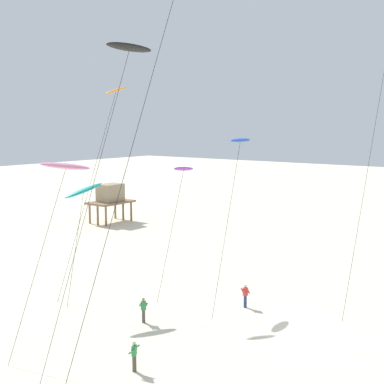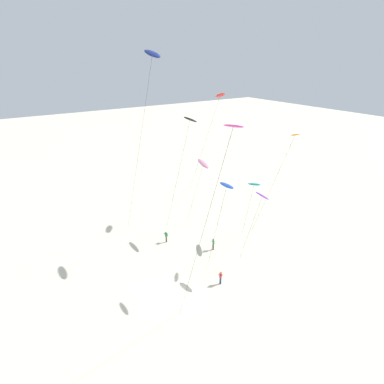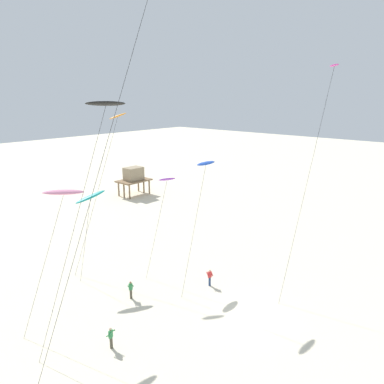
% 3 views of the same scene
% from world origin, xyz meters
% --- Properties ---
extents(ground_plane, '(260.00, 260.00, 0.00)m').
position_xyz_m(ground_plane, '(0.00, 0.00, 0.00)').
color(ground_plane, beige).
extents(kite_navy, '(11.87, 0.98, 25.07)m').
position_xyz_m(kite_navy, '(-7.46, 2.64, 24.29)').
color(kite_navy, navy).
rests_on(kite_navy, ground).
extents(kite_pink, '(5.93, 1.39, 10.99)m').
position_xyz_m(kite_pink, '(-9.59, 10.95, 10.50)').
color(kite_pink, pink).
rests_on(kite_pink, ground).
extents(kite_blue, '(4.38, 0.70, 12.04)m').
position_xyz_m(kite_blue, '(1.41, 5.98, 11.72)').
color(kite_blue, blue).
rests_on(kite_blue, ground).
extents(kite_magenta, '(8.20, 0.61, 20.47)m').
position_xyz_m(kite_magenta, '(10.13, -1.15, 19.45)').
color(kite_magenta, '#D8339E').
rests_on(kite_magenta, ground).
extents(kite_orange, '(7.22, 1.08, 15.96)m').
position_xyz_m(kite_orange, '(0.30, 16.94, 15.14)').
color(kite_orange, orange).
rests_on(kite_orange, ground).
extents(kite_red, '(10.30, 1.22, 19.25)m').
position_xyz_m(kite_red, '(-15.08, 17.83, 18.42)').
color(kite_red, red).
rests_on(kite_red, ground).
extents(kite_black, '(8.26, 1.14, 17.42)m').
position_xyz_m(kite_black, '(-7.73, 7.55, 16.99)').
color(kite_black, black).
rests_on(kite_black, ground).
extents(kite_purple, '(4.21, 0.70, 9.93)m').
position_xyz_m(kite_purple, '(1.60, 11.07, 9.50)').
color(kite_purple, purple).
rests_on(kite_purple, ground).
extents(kite_teal, '(3.35, 1.40, 8.78)m').
position_xyz_m(kite_teal, '(-4.33, 15.56, 8.19)').
color(kite_teal, teal).
rests_on(kite_teal, ground).
extents(kite_flyer_nearest, '(0.70, 0.69, 1.67)m').
position_xyz_m(kite_flyer_nearest, '(1.58, 5.50, 0.89)').
color(kite_flyer_nearest, navy).
rests_on(kite_flyer_nearest, ground).
extents(kite_flyer_middle, '(0.73, 0.73, 1.67)m').
position_xyz_m(kite_flyer_middle, '(-4.87, 9.35, 0.89)').
color(kite_flyer_middle, '#4C4738').
rests_on(kite_flyer_middle, ground).
extents(kite_flyer_furthest, '(0.70, 0.69, 1.67)m').
position_xyz_m(kite_flyer_furthest, '(-10.13, 5.19, 0.89)').
color(kite_flyer_furthest, '#4C4738').
rests_on(kite_flyer_furthest, ground).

